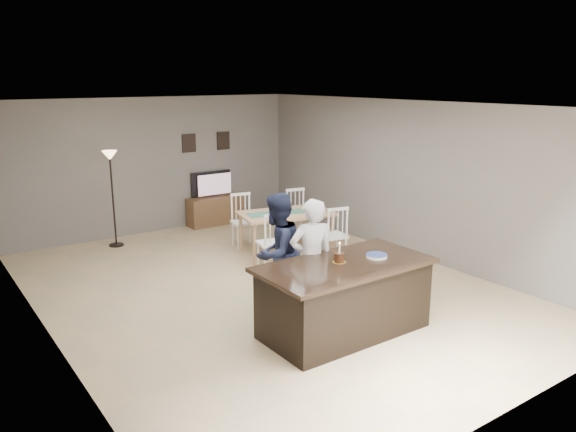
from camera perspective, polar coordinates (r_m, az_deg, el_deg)
floor at (r=8.48m, az=-2.39°, el=-7.36°), size 8.00×8.00×0.00m
room_shell at (r=8.02m, az=-2.51°, el=3.88°), size 8.00×8.00×8.00m
kitchen_island at (r=6.97m, az=5.75°, el=-8.24°), size 2.15×1.10×0.90m
tv_console at (r=12.08m, az=-7.39°, el=0.56°), size 1.20×0.40×0.60m
television at (r=12.03m, az=-7.63°, el=3.23°), size 0.91×0.12×0.53m
tv_screen_glow at (r=11.96m, az=-7.45°, el=3.20°), size 0.78×0.00×0.78m
picture_frames at (r=11.99m, az=-8.28°, el=7.46°), size 1.10×0.02×0.38m
doorway at (r=4.88m, az=-17.60°, el=-8.68°), size 0.00×2.10×2.65m
woman at (r=7.19m, az=2.39°, el=-4.50°), size 0.67×0.54×1.61m
man at (r=7.43m, az=-1.14°, el=-3.81°), size 0.96×0.86×1.62m
birthday_cake at (r=6.82m, az=5.23°, el=-4.22°), size 0.16×0.16×0.25m
plate_stack at (r=7.06m, az=8.98°, el=-4.02°), size 0.27×0.27×0.04m
dining_table at (r=9.90m, az=-0.17°, el=-0.37°), size 1.90×2.11×0.99m
floor_lamp at (r=10.72m, az=-17.54°, el=4.22°), size 0.27×0.27×1.79m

